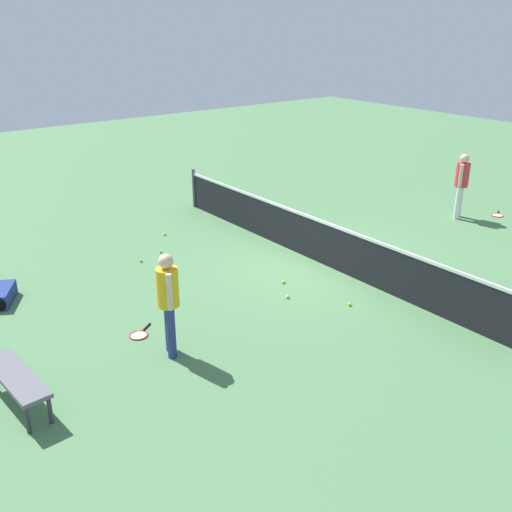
# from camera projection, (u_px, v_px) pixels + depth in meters

# --- Properties ---
(ground_plane) EXTENTS (40.00, 40.00, 0.00)m
(ground_plane) POSITION_uv_depth(u_px,v_px,m) (317.00, 261.00, 12.74)
(ground_plane) COLOR #4C7A4C
(court_net) EXTENTS (10.09, 0.09, 1.07)m
(court_net) POSITION_uv_depth(u_px,v_px,m) (318.00, 240.00, 12.55)
(court_net) COLOR #4C4C51
(court_net) RESTS_ON ground_plane
(player_near_side) EXTENTS (0.52, 0.44, 1.70)m
(player_near_side) POSITION_uv_depth(u_px,v_px,m) (168.00, 296.00, 8.89)
(player_near_side) COLOR navy
(player_near_side) RESTS_ON ground_plane
(player_far_side) EXTENTS (0.45, 0.51, 1.70)m
(player_far_side) POSITION_uv_depth(u_px,v_px,m) (462.00, 180.00, 15.13)
(player_far_side) COLOR white
(player_far_side) RESTS_ON ground_plane
(tennis_racket_near_player) EXTENTS (0.48, 0.58, 0.03)m
(tennis_racket_near_player) POSITION_uv_depth(u_px,v_px,m) (139.00, 335.00, 9.80)
(tennis_racket_near_player) COLOR red
(tennis_racket_near_player) RESTS_ON ground_plane
(tennis_racket_far_player) EXTENTS (0.42, 0.60, 0.03)m
(tennis_racket_far_player) POSITION_uv_depth(u_px,v_px,m) (497.00, 215.00, 15.66)
(tennis_racket_far_player) COLOR red
(tennis_racket_far_player) RESTS_ON ground_plane
(tennis_ball_near_player) EXTENTS (0.07, 0.07, 0.07)m
(tennis_ball_near_player) POSITION_uv_depth(u_px,v_px,m) (161.00, 251.00, 13.19)
(tennis_ball_near_player) COLOR #C6E033
(tennis_ball_near_player) RESTS_ON ground_plane
(tennis_ball_by_net) EXTENTS (0.07, 0.07, 0.07)m
(tennis_ball_by_net) POSITION_uv_depth(u_px,v_px,m) (283.00, 282.00, 11.69)
(tennis_ball_by_net) COLOR #C6E033
(tennis_ball_by_net) RESTS_ON ground_plane
(tennis_ball_midcourt) EXTENTS (0.07, 0.07, 0.07)m
(tennis_ball_midcourt) POSITION_uv_depth(u_px,v_px,m) (141.00, 261.00, 12.70)
(tennis_ball_midcourt) COLOR #C6E033
(tennis_ball_midcourt) RESTS_ON ground_plane
(tennis_ball_baseline) EXTENTS (0.07, 0.07, 0.07)m
(tennis_ball_baseline) POSITION_uv_depth(u_px,v_px,m) (164.00, 234.00, 14.23)
(tennis_ball_baseline) COLOR #C6E033
(tennis_ball_baseline) RESTS_ON ground_plane
(tennis_ball_stray_left) EXTENTS (0.07, 0.07, 0.07)m
(tennis_ball_stray_left) POSITION_uv_depth(u_px,v_px,m) (350.00, 304.00, 10.78)
(tennis_ball_stray_left) COLOR #C6E033
(tennis_ball_stray_left) RESTS_ON ground_plane
(tennis_ball_stray_right) EXTENTS (0.07, 0.07, 0.07)m
(tennis_ball_stray_right) POSITION_uv_depth(u_px,v_px,m) (288.00, 297.00, 11.07)
(tennis_ball_stray_right) COLOR #C6E033
(tennis_ball_stray_right) RESTS_ON ground_plane
(courtside_bench) EXTENTS (1.53, 0.51, 0.48)m
(courtside_bench) POSITION_uv_depth(u_px,v_px,m) (16.00, 379.00, 7.91)
(courtside_bench) COLOR #595960
(courtside_bench) RESTS_ON ground_plane
(equipment_bag) EXTENTS (0.83, 0.64, 0.28)m
(equipment_bag) POSITION_uv_depth(u_px,v_px,m) (4.00, 296.00, 10.86)
(equipment_bag) COLOR navy
(equipment_bag) RESTS_ON ground_plane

